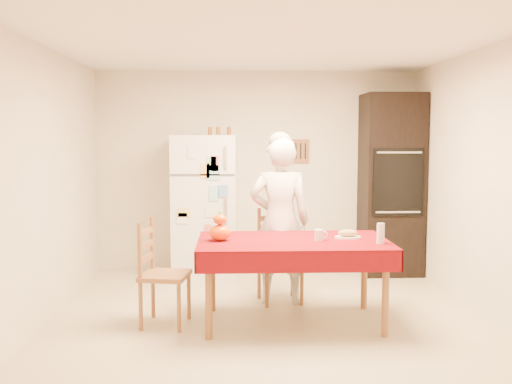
{
  "coord_description": "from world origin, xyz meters",
  "views": [
    {
      "loc": [
        -0.3,
        -4.96,
        1.68
      ],
      "look_at": [
        -0.09,
        0.2,
        1.18
      ],
      "focal_mm": 40.0,
      "sensor_mm": 36.0,
      "label": 1
    }
  ],
  "objects": [
    {
      "name": "seated_woman",
      "position": [
        0.17,
        0.7,
        0.84
      ],
      "size": [
        0.62,
        0.42,
        1.67
      ],
      "primitive_type": "imported",
      "rotation": [
        0.0,
        0.0,
        3.1
      ],
      "color": "silver",
      "rests_on": "floor"
    },
    {
      "name": "refrigerator",
      "position": [
        -0.65,
        1.88,
        0.85
      ],
      "size": [
        0.75,
        0.74,
        1.7
      ],
      "color": "white",
      "rests_on": "floor"
    },
    {
      "name": "pumpkin_lower",
      "position": [
        -0.42,
        0.05,
        0.83
      ],
      "size": [
        0.19,
        0.19,
        0.14
      ],
      "primitive_type": "ellipsoid",
      "color": "#C64304",
      "rests_on": "dining_table"
    },
    {
      "name": "chair_far",
      "position": [
        0.16,
        0.78,
        0.51
      ],
      "size": [
        0.49,
        0.47,
        0.95
      ],
      "rotation": [
        0.0,
        0.0,
        0.18
      ],
      "color": "brown",
      "rests_on": "floor"
    },
    {
      "name": "bread_loaf",
      "position": [
        0.74,
        0.11,
        0.81
      ],
      "size": [
        0.18,
        0.1,
        0.06
      ],
      "primitive_type": "ellipsoid",
      "color": "tan",
      "rests_on": "bread_plate"
    },
    {
      "name": "bread_plate",
      "position": [
        0.74,
        0.11,
        0.77
      ],
      "size": [
        0.24,
        0.24,
        0.02
      ],
      "primitive_type": "cylinder",
      "color": "white",
      "rests_on": "dining_table"
    },
    {
      "name": "pumpkin_upper",
      "position": [
        -0.42,
        0.05,
        0.95
      ],
      "size": [
        0.12,
        0.12,
        0.09
      ],
      "primitive_type": "ellipsoid",
      "color": "#CB4204",
      "rests_on": "pumpkin_lower"
    },
    {
      "name": "spice_jar_left",
      "position": [
        -0.58,
        1.93,
        1.75
      ],
      "size": [
        0.05,
        0.05,
        0.1
      ],
      "primitive_type": "cylinder",
      "color": "brown",
      "rests_on": "refrigerator"
    },
    {
      "name": "spice_jar_mid",
      "position": [
        -0.48,
        1.93,
        1.75
      ],
      "size": [
        0.05,
        0.05,
        0.1
      ],
      "primitive_type": "cylinder",
      "color": "brown",
      "rests_on": "refrigerator"
    },
    {
      "name": "coffee_mug",
      "position": [
        0.46,
        0.01,
        0.81
      ],
      "size": [
        0.08,
        0.08,
        0.1
      ],
      "primitive_type": "cylinder",
      "color": "silver",
      "rests_on": "dining_table"
    },
    {
      "name": "wine_glass",
      "position": [
        0.97,
        -0.14,
        0.85
      ],
      "size": [
        0.07,
        0.07,
        0.18
      ],
      "primitive_type": "cylinder",
      "color": "silver",
      "rests_on": "dining_table"
    },
    {
      "name": "oven_cabinet",
      "position": [
        1.63,
        1.93,
        1.1
      ],
      "size": [
        0.7,
        0.62,
        2.2
      ],
      "color": "black",
      "rests_on": "floor"
    },
    {
      "name": "room_shell",
      "position": [
        0.0,
        0.0,
        1.62
      ],
      "size": [
        4.02,
        4.52,
        2.51
      ],
      "color": "beige",
      "rests_on": "ground"
    },
    {
      "name": "spice_jar_right",
      "position": [
        -0.35,
        1.93,
        1.75
      ],
      "size": [
        0.05,
        0.05,
        0.1
      ],
      "primitive_type": "cylinder",
      "color": "brown",
      "rests_on": "refrigerator"
    },
    {
      "name": "dining_table",
      "position": [
        0.23,
        0.05,
        0.69
      ],
      "size": [
        1.7,
        1.0,
        0.76
      ],
      "color": "brown",
      "rests_on": "floor"
    },
    {
      "name": "floor",
      "position": [
        0.0,
        0.0,
        0.0
      ],
      "size": [
        4.5,
        4.5,
        0.0
      ],
      "primitive_type": "plane",
      "color": "tan",
      "rests_on": "ground"
    },
    {
      "name": "chair_left",
      "position": [
        -0.97,
        0.06,
        0.51
      ],
      "size": [
        0.46,
        0.48,
        0.95
      ],
      "rotation": [
        0.0,
        0.0,
        1.41
      ],
      "color": "brown",
      "rests_on": "floor"
    }
  ]
}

